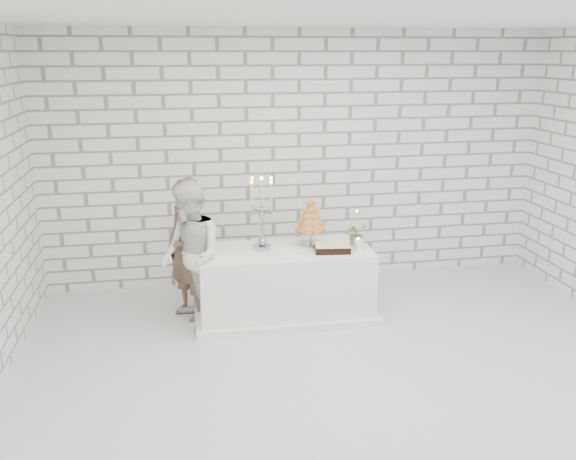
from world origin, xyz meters
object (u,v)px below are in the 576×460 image
object	(u,v)px
croquembouche	(311,222)
groom	(187,249)
bride	(191,256)
cake_table	(285,283)
candelabra	(262,214)

from	to	relation	value
croquembouche	groom	bearing A→B (deg)	176.78
bride	cake_table	bearing A→B (deg)	78.40
cake_table	groom	world-z (taller)	groom
bride	candelabra	distance (m)	0.84
candelabra	croquembouche	size ratio (longest dim) A/B	1.50
cake_table	groom	distance (m)	1.09
bride	groom	bearing A→B (deg)	171.08
croquembouche	cake_table	bearing A→B (deg)	-162.46
cake_table	groom	bearing A→B (deg)	170.56
groom	bride	world-z (taller)	bride
cake_table	croquembouche	world-z (taller)	croquembouche
cake_table	bride	size ratio (longest dim) A/B	1.19
cake_table	candelabra	size ratio (longest dim) A/B	2.32
cake_table	candelabra	xyz separation A→B (m)	(-0.23, 0.03, 0.76)
bride	croquembouche	distance (m)	1.31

